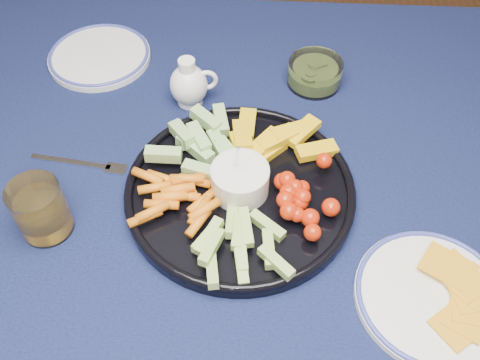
# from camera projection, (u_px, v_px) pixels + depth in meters

# --- Properties ---
(dining_table) EXTENTS (1.67, 1.07, 0.75)m
(dining_table) POSITION_uv_depth(u_px,v_px,m) (233.00, 208.00, 0.97)
(dining_table) COLOR #452C17
(dining_table) RESTS_ON ground
(crudite_platter) EXTENTS (0.37, 0.37, 0.12)m
(crudite_platter) POSITION_uv_depth(u_px,v_px,m) (239.00, 187.00, 0.86)
(crudite_platter) COLOR black
(crudite_platter) RESTS_ON dining_table
(creamer_pitcher) EXTENTS (0.09, 0.07, 0.10)m
(creamer_pitcher) POSITION_uv_depth(u_px,v_px,m) (189.00, 84.00, 0.99)
(creamer_pitcher) COLOR white
(creamer_pitcher) RESTS_ON dining_table
(pickle_bowl) EXTENTS (0.11, 0.11, 0.05)m
(pickle_bowl) POSITION_uv_depth(u_px,v_px,m) (315.00, 74.00, 1.04)
(pickle_bowl) COLOR white
(pickle_bowl) RESTS_ON dining_table
(cheese_plate) EXTENTS (0.22, 0.22, 0.03)m
(cheese_plate) POSITION_uv_depth(u_px,v_px,m) (433.00, 296.00, 0.75)
(cheese_plate) COLOR white
(cheese_plate) RESTS_ON dining_table
(juice_tumbler) EXTENTS (0.08, 0.08, 0.09)m
(juice_tumbler) POSITION_uv_depth(u_px,v_px,m) (42.00, 212.00, 0.81)
(juice_tumbler) COLOR white
(juice_tumbler) RESTS_ON dining_table
(fork_left) EXTENTS (0.17, 0.04, 0.00)m
(fork_left) POSITION_uv_depth(u_px,v_px,m) (87.00, 165.00, 0.92)
(fork_left) COLOR silver
(fork_left) RESTS_ON dining_table
(fork_right) EXTENTS (0.17, 0.08, 0.00)m
(fork_right) POSITION_uv_depth(u_px,v_px,m) (475.00, 274.00, 0.78)
(fork_right) COLOR silver
(fork_right) RESTS_ON dining_table
(side_plate_extra) EXTENTS (0.21, 0.21, 0.02)m
(side_plate_extra) POSITION_uv_depth(u_px,v_px,m) (99.00, 56.00, 1.09)
(side_plate_extra) COLOR white
(side_plate_extra) RESTS_ON dining_table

